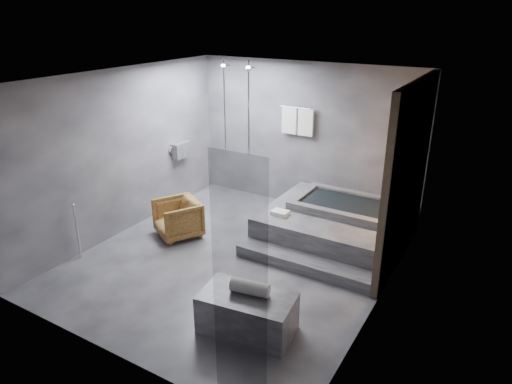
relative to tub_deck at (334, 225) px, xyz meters
The scene contains 7 objects.
room 2.02m from the tub_deck, 118.47° to the right, with size 5.00×5.04×2.82m.
tub_deck is the anchor object (origin of this frame).
tub_step 1.19m from the tub_deck, 90.00° to the right, with size 2.20×0.36×0.18m, color #363639.
concrete_bench 2.83m from the tub_deck, 89.81° to the right, with size 1.12×0.62×0.51m, color #333235.
driftwood_chair 2.67m from the tub_deck, 151.30° to the right, with size 0.70×0.72×0.65m, color #4A2E12.
rolled_towel 2.80m from the tub_deck, 89.67° to the right, with size 0.17×0.17×0.47m, color white.
deck_towel 0.98m from the tub_deck, 140.78° to the right, with size 0.27×0.20×0.07m, color white.
Camera 1 is at (3.47, -5.25, 3.66)m, focal length 32.00 mm.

